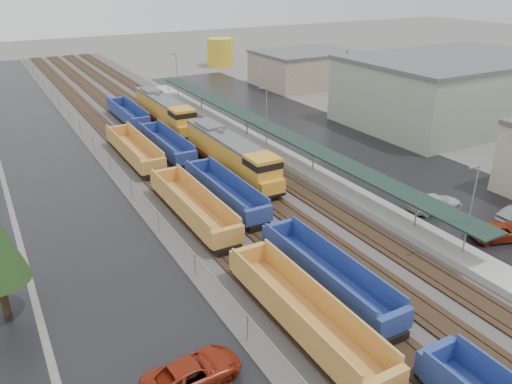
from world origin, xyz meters
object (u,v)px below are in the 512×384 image
at_px(parked_car_east_b, 501,231).
at_px(parked_car_east_c, 435,203).
at_px(well_string_yellow, 303,315).
at_px(well_string_blue, 268,227).
at_px(storage_tank, 221,52).
at_px(locomotive_trail, 165,111).
at_px(parked_car_west_c, 193,373).
at_px(locomotive_lead, 231,155).

height_order(parked_car_east_b, parked_car_east_c, parked_car_east_c).
height_order(well_string_yellow, well_string_blue, well_string_yellow).
relative_size(storage_tank, parked_car_east_c, 1.17).
bearing_deg(locomotive_trail, well_string_yellow, -99.74).
bearing_deg(locomotive_trail, well_string_blue, -96.42).
xyz_separation_m(locomotive_trail, parked_car_east_c, (12.51, -38.47, -1.54)).
distance_m(well_string_yellow, parked_car_west_c, 7.73).
bearing_deg(locomotive_lead, storage_tank, 65.22).
relative_size(locomotive_lead, locomotive_trail, 1.00).
height_order(locomotive_lead, well_string_blue, locomotive_lead).
relative_size(well_string_yellow, parked_car_west_c, 15.52).
relative_size(locomotive_trail, parked_car_west_c, 3.47).
height_order(parked_car_west_c, parked_car_east_c, parked_car_east_c).
distance_m(locomotive_trail, well_string_yellow, 47.28).
height_order(well_string_blue, parked_car_east_b, well_string_blue).
bearing_deg(parked_car_east_c, well_string_blue, 88.97).
distance_m(storage_tank, parked_car_east_c, 81.28).
distance_m(locomotive_lead, parked_car_east_b, 27.41).
relative_size(parked_car_east_b, parked_car_east_c, 0.96).
distance_m(locomotive_lead, well_string_yellow, 26.83).
bearing_deg(well_string_blue, locomotive_lead, 74.61).
distance_m(locomotive_lead, well_string_blue, 15.12).
relative_size(well_string_blue, parked_car_east_c, 17.68).
bearing_deg(locomotive_trail, parked_car_east_c, -71.99).
distance_m(well_string_blue, parked_car_east_c, 16.77).
bearing_deg(parked_car_east_c, well_string_yellow, 120.64).
bearing_deg(locomotive_lead, locomotive_trail, 90.00).
bearing_deg(parked_car_east_c, locomotive_lead, 44.65).
relative_size(locomotive_lead, parked_car_east_c, 3.55).
xyz_separation_m(well_string_yellow, well_string_blue, (4.00, 11.05, -0.05)).
bearing_deg(parked_car_east_b, locomotive_trail, 36.54).
bearing_deg(parked_car_east_b, storage_tank, 10.08).
distance_m(locomotive_lead, locomotive_trail, 21.00).
distance_m(locomotive_lead, parked_car_east_c, 21.54).
bearing_deg(locomotive_trail, storage_tank, 55.11).
bearing_deg(well_string_yellow, well_string_blue, 70.10).
bearing_deg(well_string_yellow, locomotive_lead, 72.64).
distance_m(well_string_yellow, parked_car_east_c, 22.06).
bearing_deg(storage_tank, well_string_blue, -113.09).
xyz_separation_m(well_string_blue, parked_car_east_c, (16.51, -2.93, -0.40)).
height_order(locomotive_trail, parked_car_west_c, locomotive_trail).
xyz_separation_m(locomotive_trail, parked_car_east_b, (13.09, -45.03, -1.60)).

